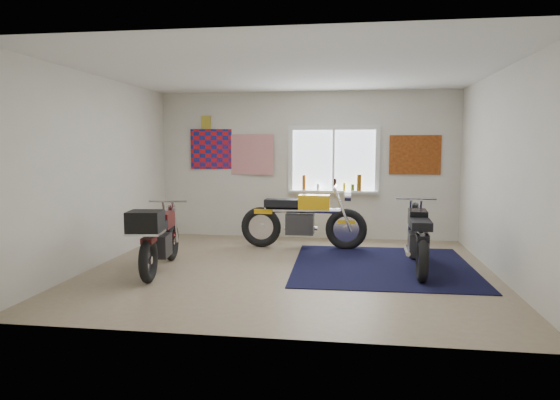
# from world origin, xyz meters

# --- Properties ---
(ground) EXTENTS (5.50, 5.50, 0.00)m
(ground) POSITION_xyz_m (0.00, 0.00, 0.00)
(ground) COLOR #9E896B
(ground) RESTS_ON ground
(room_shell) EXTENTS (5.50, 5.50, 5.50)m
(room_shell) POSITION_xyz_m (0.00, 0.00, 1.64)
(room_shell) COLOR white
(room_shell) RESTS_ON ground
(navy_rug) EXTENTS (2.55, 2.65, 0.01)m
(navy_rug) POSITION_xyz_m (1.28, 0.39, 0.01)
(navy_rug) COLOR black
(navy_rug) RESTS_ON ground
(window_assembly) EXTENTS (1.66, 0.17, 1.26)m
(window_assembly) POSITION_xyz_m (0.50, 2.47, 1.37)
(window_assembly) COLOR white
(window_assembly) RESTS_ON room_shell
(oil_bottles) EXTENTS (1.08, 0.09, 0.30)m
(oil_bottles) POSITION_xyz_m (0.59, 2.40, 1.02)
(oil_bottles) COLOR brown
(oil_bottles) RESTS_ON window_assembly
(flag_display) EXTENTS (1.60, 0.10, 1.17)m
(flag_display) POSITION_xyz_m (-1.90, 2.48, 2.15)
(flag_display) COLOR red
(flag_display) RESTS_ON room_shell
(triumph_poster) EXTENTS (0.90, 0.03, 0.70)m
(triumph_poster) POSITION_xyz_m (1.95, 2.48, 1.55)
(triumph_poster) COLOR #A54C14
(triumph_poster) RESTS_ON room_shell
(yellow_triumph) EXTENTS (2.12, 0.64, 1.07)m
(yellow_triumph) POSITION_xyz_m (0.03, 1.50, 0.47)
(yellow_triumph) COLOR black
(yellow_triumph) RESTS_ON ground
(black_chrome_bike) EXTENTS (0.57, 1.88, 0.97)m
(black_chrome_bike) POSITION_xyz_m (1.75, 0.23, 0.42)
(black_chrome_bike) COLOR black
(black_chrome_bike) RESTS_ON navy_rug
(maroon_tourer) EXTENTS (0.65, 1.83, 0.93)m
(maroon_tourer) POSITION_xyz_m (-1.73, -0.43, 0.48)
(maroon_tourer) COLOR black
(maroon_tourer) RESTS_ON ground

